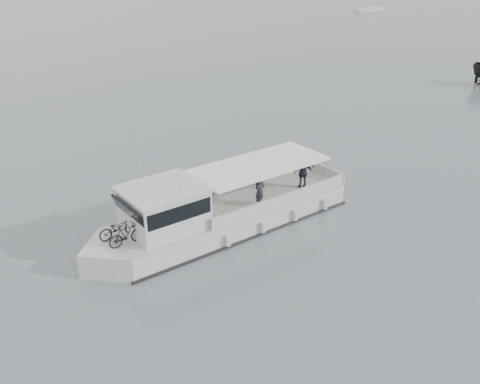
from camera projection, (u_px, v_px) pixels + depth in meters
ground at (281, 225)px, 25.34m from camera, size 1400.00×1400.00×0.00m
tour_boat at (211, 215)px, 24.31m from camera, size 13.56×3.85×5.66m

